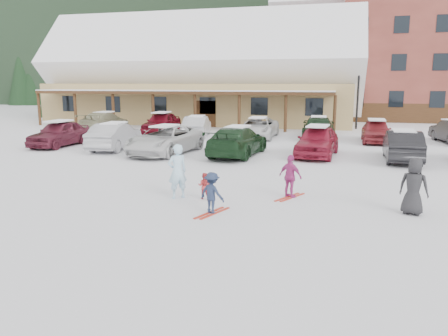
% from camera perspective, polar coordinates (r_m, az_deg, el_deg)
% --- Properties ---
extents(ground, '(160.00, 160.00, 0.00)m').
position_cam_1_polar(ground, '(13.56, -2.29, -4.88)').
color(ground, white).
rests_on(ground, ground).
extents(forested_hillside, '(300.00, 70.00, 38.00)m').
position_cam_1_polar(forested_hillside, '(98.73, 12.89, 19.79)').
color(forested_hillside, black).
rests_on(forested_hillside, ground).
extents(day_lodge, '(29.12, 12.50, 10.38)m').
position_cam_1_polar(day_lodge, '(42.40, -3.12, 11.42)').
color(day_lodge, tan).
rests_on(day_lodge, ground).
extents(alpine_hotel, '(31.48, 14.01, 21.48)m').
position_cam_1_polar(alpine_hotel, '(51.78, 27.16, 15.40)').
color(alpine_hotel, maroon).
rests_on(alpine_hotel, ground).
extents(lamp_post, '(0.50, 0.25, 6.33)m').
position_cam_1_polar(lamp_post, '(37.00, 17.15, 10.41)').
color(lamp_post, black).
rests_on(lamp_post, ground).
extents(conifer_0, '(4.40, 4.40, 10.20)m').
position_cam_1_polar(conifer_0, '(51.91, -21.07, 12.59)').
color(conifer_0, black).
rests_on(conifer_0, ground).
extents(conifer_2, '(5.28, 5.28, 12.24)m').
position_cam_1_polar(conifer_2, '(64.17, -17.80, 13.40)').
color(conifer_2, black).
rests_on(conifer_2, ground).
extents(conifer_3, '(3.96, 3.96, 9.18)m').
position_cam_1_polar(conifer_3, '(56.53, 17.12, 12.07)').
color(conifer_3, black).
rests_on(conifer_3, ground).
extents(adult_skier, '(0.77, 0.75, 1.79)m').
position_cam_1_polar(adult_skier, '(14.25, -6.10, -0.44)').
color(adult_skier, '#AFDBF1').
rests_on(adult_skier, ground).
extents(toddler_red, '(0.43, 0.34, 0.87)m').
position_cam_1_polar(toddler_red, '(14.20, -2.59, -2.34)').
color(toddler_red, '#C23436').
rests_on(toddler_red, ground).
extents(child_navy, '(0.90, 0.70, 1.22)m').
position_cam_1_polar(child_navy, '(12.56, -1.58, -3.29)').
color(child_navy, '#1F2B46').
rests_on(child_navy, ground).
extents(skis_child_navy, '(0.68, 1.38, 0.03)m').
position_cam_1_polar(skis_child_navy, '(12.73, -1.56, -5.89)').
color(skis_child_navy, '#B32A19').
rests_on(skis_child_navy, ground).
extents(child_magenta, '(0.90, 0.69, 1.43)m').
position_cam_1_polar(child_magenta, '(14.42, 8.67, -1.10)').
color(child_magenta, '#B1327C').
rests_on(child_magenta, ground).
extents(skis_child_magenta, '(0.82, 1.34, 0.03)m').
position_cam_1_polar(skis_child_magenta, '(14.59, 8.59, -3.78)').
color(skis_child_magenta, '#B32A19').
rests_on(skis_child_magenta, ground).
extents(bystander_dark, '(0.94, 0.79, 1.65)m').
position_cam_1_polar(bystander_dark, '(13.56, 23.54, -2.21)').
color(bystander_dark, '#262527').
rests_on(bystander_dark, ground).
extents(parked_car_0, '(1.88, 4.46, 1.51)m').
position_cam_1_polar(parked_car_0, '(27.65, -20.72, 4.23)').
color(parked_car_0, maroon).
rests_on(parked_car_0, ground).
extents(parked_car_1, '(2.00, 4.67, 1.50)m').
position_cam_1_polar(parked_car_1, '(25.43, -14.09, 4.06)').
color(parked_car_1, '#A5A5AA').
rests_on(parked_car_1, ground).
extents(parked_car_2, '(3.13, 5.64, 1.49)m').
position_cam_1_polar(parked_car_2, '(23.35, -7.70, 3.68)').
color(parked_car_2, silver).
rests_on(parked_car_2, ground).
extents(parked_car_3, '(2.57, 5.37, 1.51)m').
position_cam_1_polar(parked_car_3, '(22.52, 1.76, 3.53)').
color(parked_car_3, '#17331A').
rests_on(parked_car_3, ground).
extents(parked_car_4, '(2.30, 4.75, 1.56)m').
position_cam_1_polar(parked_car_4, '(22.88, 12.09, 3.47)').
color(parked_car_4, maroon).
rests_on(parked_car_4, ground).
extents(parked_car_5, '(1.71, 4.52, 1.47)m').
position_cam_1_polar(parked_car_5, '(22.69, 22.28, 2.71)').
color(parked_car_5, black).
rests_on(parked_car_5, ground).
extents(parked_car_7, '(2.25, 5.23, 1.50)m').
position_cam_1_polar(parked_car_7, '(34.88, -15.35, 5.85)').
color(parked_car_7, gray).
rests_on(parked_car_7, ground).
extents(parked_car_8, '(1.97, 4.63, 1.56)m').
position_cam_1_polar(parked_car_8, '(32.80, -8.15, 5.87)').
color(parked_car_8, maroon).
rests_on(parked_car_8, ground).
extents(parked_car_9, '(2.23, 4.53, 1.43)m').
position_cam_1_polar(parked_car_9, '(30.55, -3.56, 5.45)').
color(parked_car_9, '#B4B5B9').
rests_on(parked_car_9, ground).
extents(parked_car_10, '(2.36, 5.06, 1.40)m').
position_cam_1_polar(parked_car_10, '(29.76, 4.43, 5.26)').
color(parked_car_10, silver).
rests_on(parked_car_10, ground).
extents(parked_car_11, '(2.25, 5.17, 1.48)m').
position_cam_1_polar(parked_car_11, '(30.13, 12.22, 5.19)').
color(parked_car_11, '#19301B').
rests_on(parked_car_11, ground).
extents(parked_car_12, '(1.79, 4.28, 1.45)m').
position_cam_1_polar(parked_car_12, '(29.14, 19.24, 4.59)').
color(parked_car_12, maroon).
rests_on(parked_car_12, ground).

